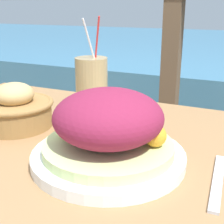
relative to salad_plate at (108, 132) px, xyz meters
The scene contains 6 objects.
patio_table 0.20m from the salad_plate, 158.73° to the left, with size 1.05×0.72×0.72m.
railing_fence 0.81m from the salad_plate, 96.95° to the left, with size 2.80×0.08×1.11m.
salad_plate is the anchor object (origin of this frame).
drink_glass 0.33m from the salad_plate, 123.78° to the left, with size 0.09×0.09×0.25m.
bread_basket 0.28m from the salad_plate, 166.07° to the left, with size 0.18×0.18×0.11m.
fork 0.20m from the salad_plate, ahead, with size 0.03×0.18×0.00m.
Camera 1 is at (0.32, -0.50, 0.99)m, focal length 50.00 mm.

